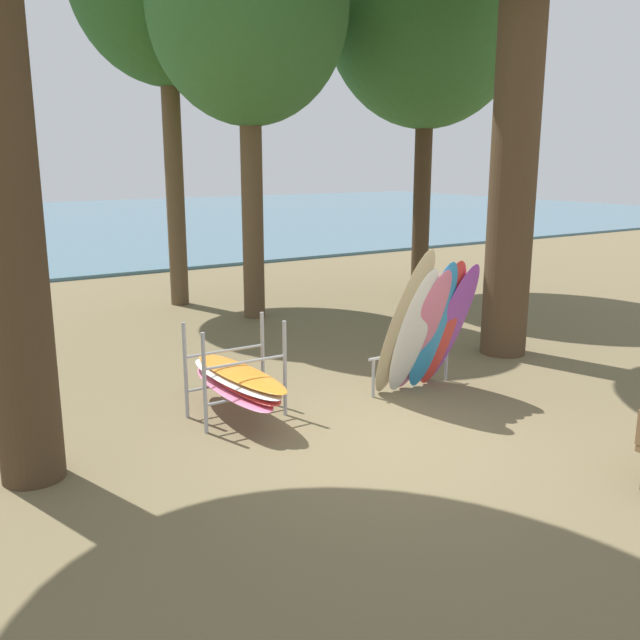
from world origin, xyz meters
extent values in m
plane|color=brown|center=(0.00, 0.00, 0.00)|extent=(80.00, 80.00, 0.00)
cylinder|color=#42301E|center=(-3.68, 1.14, 3.25)|extent=(0.63, 0.63, 6.50)
cylinder|color=#4C3823|center=(4.01, 1.86, 3.47)|extent=(0.76, 0.76, 6.93)
cylinder|color=brown|center=(0.88, 8.70, 2.88)|extent=(0.40, 0.40, 5.77)
cylinder|color=brown|center=(1.72, 6.61, 2.43)|extent=(0.44, 0.44, 4.85)
ellipsoid|color=#33662D|center=(1.72, 6.61, 6.08)|extent=(3.88, 3.88, 4.46)
cylinder|color=#42301E|center=(6.29, 6.70, 2.56)|extent=(0.41, 0.41, 5.13)
ellipsoid|color=#33662D|center=(6.29, 6.70, 6.62)|extent=(4.72, 4.72, 5.43)
ellipsoid|color=#C6B289|center=(1.00, 0.88, 1.08)|extent=(0.57, 1.01, 2.15)
ellipsoid|color=white|center=(1.19, 0.89, 0.94)|extent=(0.54, 0.84, 1.88)
ellipsoid|color=pink|center=(1.37, 0.91, 0.93)|extent=(0.55, 0.92, 1.85)
ellipsoid|color=#2D8ED1|center=(1.56, 0.93, 0.96)|extent=(0.53, 0.76, 1.92)
ellipsoid|color=red|center=(1.74, 0.94, 0.96)|extent=(0.57, 0.78, 1.92)
ellipsoid|color=purple|center=(1.93, 0.96, 0.94)|extent=(0.56, 0.91, 1.87)
cylinder|color=#9EA0A5|center=(0.78, 1.23, 0.28)|extent=(0.04, 0.04, 0.55)
cylinder|color=#9EA0A5|center=(2.15, 1.25, 0.28)|extent=(0.04, 0.04, 0.55)
cylinder|color=#9EA0A5|center=(1.47, 1.24, 0.55)|extent=(1.53, 0.06, 0.04)
cylinder|color=#9EA0A5|center=(-1.69, 1.29, 0.62)|extent=(0.05, 0.05, 1.25)
cylinder|color=#9EA0A5|center=(-0.59, 1.29, 0.62)|extent=(0.05, 0.05, 1.25)
cylinder|color=#9EA0A5|center=(-1.69, 1.89, 0.62)|extent=(0.05, 0.05, 1.25)
cylinder|color=#9EA0A5|center=(-0.59, 1.89, 0.62)|extent=(0.05, 0.05, 1.25)
cylinder|color=#9EA0A5|center=(-1.14, 1.29, 0.35)|extent=(1.10, 0.04, 0.04)
cylinder|color=#9EA0A5|center=(-1.14, 1.29, 0.80)|extent=(1.10, 0.04, 0.04)
cylinder|color=#9EA0A5|center=(-1.14, 1.89, 0.35)|extent=(1.10, 0.04, 0.04)
cylinder|color=#9EA0A5|center=(-1.14, 1.89, 0.80)|extent=(1.10, 0.04, 0.04)
ellipsoid|color=pink|center=(-1.19, 1.59, 0.40)|extent=(0.57, 2.12, 0.06)
ellipsoid|color=red|center=(-1.09, 1.59, 0.46)|extent=(0.56, 2.11, 0.06)
ellipsoid|color=white|center=(-1.14, 1.59, 0.52)|extent=(0.60, 2.12, 0.06)
ellipsoid|color=orange|center=(-1.08, 1.59, 0.58)|extent=(0.61, 2.12, 0.06)
camera|label=1|loc=(-4.73, -6.02, 3.22)|focal=38.67mm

